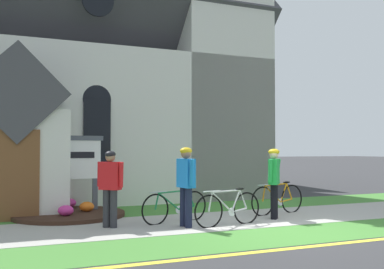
{
  "coord_description": "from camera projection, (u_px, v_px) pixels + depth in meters",
  "views": [
    {
      "loc": [
        -5.19,
        -7.41,
        1.65
      ],
      "look_at": [
        -0.53,
        3.64,
        2.04
      ],
      "focal_mm": 41.82,
      "sensor_mm": 36.0,
      "label": 1
    }
  ],
  "objects": [
    {
      "name": "curb_paint_stripe",
      "position": [
        179.0,
        260.0,
        6.6
      ],
      "size": [
        28.0,
        0.16,
        0.01
      ],
      "primitive_type": "cube",
      "color": "yellow",
      "rests_on": "ground"
    },
    {
      "name": "flower_bed",
      "position": [
        69.0,
        214.0,
        10.87
      ],
      "size": [
        2.68,
        2.68,
        0.34
      ],
      "color": "#382319",
      "rests_on": "ground"
    },
    {
      "name": "bicycle_blue",
      "position": [
        228.0,
        208.0,
        9.59
      ],
      "size": [
        1.7,
        0.3,
        0.82
      ],
      "color": "black",
      "rests_on": "ground"
    },
    {
      "name": "cyclist_in_green_jersey",
      "position": [
        274.0,
        178.0,
        10.49
      ],
      "size": [
        0.52,
        0.54,
        1.65
      ],
      "color": "black",
      "rests_on": "ground"
    },
    {
      "name": "sidewalk_slab",
      "position": [
        126.0,
        227.0,
        9.43
      ],
      "size": [
        32.0,
        2.51,
        0.01
      ],
      "primitive_type": "cube",
      "color": "#A8A59E",
      "rests_on": "ground"
    },
    {
      "name": "bicycle_silver",
      "position": [
        176.0,
        206.0,
        10.01
      ],
      "size": [
        1.71,
        0.48,
        0.77
      ],
      "color": "black",
      "rests_on": "ground"
    },
    {
      "name": "cyclist_in_red_jersey",
      "position": [
        110.0,
        183.0,
        9.33
      ],
      "size": [
        0.47,
        0.54,
        1.61
      ],
      "color": "#2D2D33",
      "rests_on": "ground"
    },
    {
      "name": "church_building",
      "position": [
        85.0,
        70.0,
        16.9
      ],
      "size": [
        12.34,
        11.49,
        12.94
      ],
      "color": "silver",
      "rests_on": "ground"
    },
    {
      "name": "ground",
      "position": [
        204.0,
        208.0,
        12.47
      ],
      "size": [
        140.0,
        140.0,
        0.0
      ],
      "primitive_type": "plane",
      "color": "#333335"
    },
    {
      "name": "cyclist_in_blue_jersey",
      "position": [
        186.0,
        180.0,
        9.41
      ],
      "size": [
        0.3,
        0.73,
        1.68
      ],
      "color": "#191E38",
      "rests_on": "ground"
    },
    {
      "name": "roadside_conifer",
      "position": [
        231.0,
        68.0,
        20.98
      ],
      "size": [
        3.77,
        3.77,
        8.49
      ],
      "color": "#3D2D1E",
      "rests_on": "ground"
    },
    {
      "name": "church_lawn",
      "position": [
        104.0,
        213.0,
        11.54
      ],
      "size": [
        24.0,
        2.06,
        0.01
      ],
      "primitive_type": "cube",
      "color": "#427F33",
      "rests_on": "ground"
    },
    {
      "name": "grass_verge",
      "position": [
        158.0,
        247.0,
        7.51
      ],
      "size": [
        32.0,
        1.67,
        0.01
      ],
      "primitive_type": "cube",
      "color": "#427F33",
      "rests_on": "ground"
    },
    {
      "name": "bicycle_red",
      "position": [
        278.0,
        199.0,
        11.29
      ],
      "size": [
        1.73,
        0.36,
        0.83
      ],
      "color": "black",
      "rests_on": "ground"
    },
    {
      "name": "church_sign",
      "position": [
        68.0,
        162.0,
        11.18
      ],
      "size": [
        1.78,
        0.26,
        1.98
      ],
      "color": "#474C56",
      "rests_on": "ground"
    }
  ]
}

